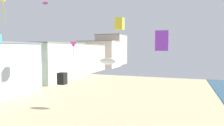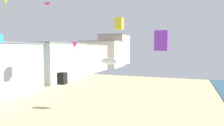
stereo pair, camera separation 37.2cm
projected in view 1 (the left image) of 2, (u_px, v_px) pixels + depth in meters
name	position (u px, v px, depth m)	size (l,w,h in m)	color
boardwalk_hotel_mid	(47.00, 61.00, 58.75)	(15.34, 19.38, 10.38)	#B7C6B2
boardwalk_hotel_far	(80.00, 58.00, 77.48)	(13.77, 17.64, 10.16)	beige
boardwalk_hotel_distant	(100.00, 54.00, 95.59)	(17.41, 14.26, 12.08)	silver
boardwalk_hotel_furthest	(112.00, 49.00, 111.24)	(13.83, 14.70, 15.99)	#C6B29E
kite_purple_box	(162.00, 41.00, 16.89)	(1.05, 1.05, 1.64)	purple
kite_black_box	(62.00, 79.00, 20.94)	(0.77, 0.77, 1.22)	black
kite_magenta_parafoil	(45.00, 3.00, 40.51)	(1.39, 0.39, 0.54)	#DB3D9E
kite_magenta_delta	(73.00, 45.00, 31.66)	(1.11, 1.11, 2.52)	#DB3D9E
kite_white_parafoil	(108.00, 61.00, 33.19)	(2.76, 0.77, 1.07)	white
kite_yellow_box	(120.00, 24.00, 17.93)	(0.66, 0.66, 1.04)	yellow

